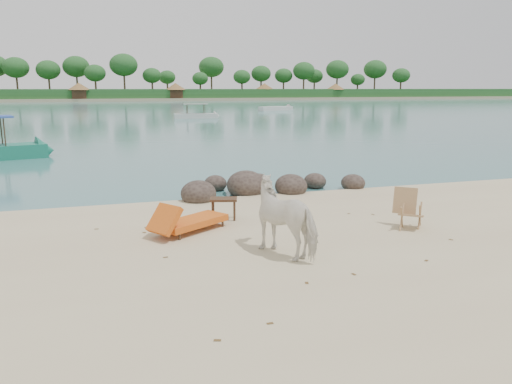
% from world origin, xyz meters
% --- Properties ---
extents(water, '(400.00, 400.00, 0.00)m').
position_xyz_m(water, '(0.00, 90.00, 0.00)').
color(water, '#35696A').
rests_on(water, ground).
extents(far_shore, '(420.00, 90.00, 1.40)m').
position_xyz_m(far_shore, '(0.00, 170.00, 0.00)').
color(far_shore, tan).
rests_on(far_shore, ground).
extents(far_scenery, '(420.00, 18.00, 9.50)m').
position_xyz_m(far_scenery, '(0.03, 136.70, 3.14)').
color(far_scenery, '#1E4C1E').
rests_on(far_scenery, ground).
extents(boulders, '(6.34, 2.86, 0.95)m').
position_xyz_m(boulders, '(1.18, 6.48, 0.18)').
color(boulders, '#2F241F').
rests_on(boulders, ground).
extents(cow, '(1.57, 1.99, 1.53)m').
position_xyz_m(cow, '(-0.10, 0.44, 0.77)').
color(cow, white).
rests_on(cow, ground).
extents(side_table, '(0.77, 0.60, 0.55)m').
position_xyz_m(side_table, '(-0.73, 3.41, 0.27)').
color(side_table, '#302013').
rests_on(side_table, ground).
extents(lounge_chair, '(2.21, 1.82, 0.65)m').
position_xyz_m(lounge_chair, '(-1.67, 2.60, 0.32)').
color(lounge_chair, '#DE5A1A').
rests_on(lounge_chair, ground).
extents(deck_chair, '(0.89, 0.89, 0.94)m').
position_xyz_m(deck_chair, '(3.36, 1.26, 0.47)').
color(deck_chair, '#A77B53').
rests_on(deck_chair, ground).
extents(boat_mid, '(5.53, 1.54, 2.67)m').
position_xyz_m(boat_mid, '(6.82, 48.33, 1.34)').
color(boat_mid, beige).
rests_on(boat_mid, water).
extents(boat_far, '(6.49, 3.25, 0.74)m').
position_xyz_m(boat_far, '(22.26, 64.67, 0.37)').
color(boat_far, silver).
rests_on(boat_far, water).
extents(dead_leaves, '(7.94, 6.49, 0.00)m').
position_xyz_m(dead_leaves, '(-0.07, 0.89, 0.00)').
color(dead_leaves, brown).
rests_on(dead_leaves, ground).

